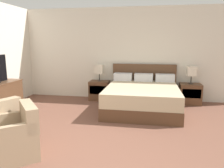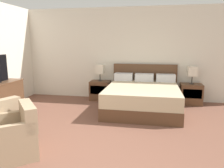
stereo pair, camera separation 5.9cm
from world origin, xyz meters
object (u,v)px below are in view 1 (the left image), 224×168
(nightstand_right, at_px, (190,94))
(table_lamp_right, at_px, (192,71))
(bed, at_px, (142,97))
(nightstand_left, at_px, (100,90))
(table_lamp_left, at_px, (99,69))
(armchair_companion, at_px, (14,138))

(nightstand_right, relative_size, table_lamp_right, 1.18)
(bed, relative_size, nightstand_left, 3.67)
(nightstand_right, xyz_separation_m, table_lamp_right, (0.00, 0.00, 0.61))
(bed, height_order, table_lamp_left, bed)
(nightstand_left, height_order, table_lamp_left, table_lamp_left)
(armchair_companion, bearing_deg, table_lamp_right, 48.63)
(nightstand_left, xyz_separation_m, table_lamp_left, (-0.00, 0.00, 0.61))
(nightstand_left, relative_size, armchair_companion, 0.57)
(nightstand_right, bearing_deg, table_lamp_right, 90.00)
(nightstand_right, height_order, table_lamp_right, table_lamp_right)
(nightstand_left, bearing_deg, bed, -30.13)
(bed, relative_size, table_lamp_right, 4.33)
(table_lamp_right, height_order, armchair_companion, table_lamp_right)
(bed, xyz_separation_m, nightstand_right, (1.25, 0.73, -0.04))
(nightstand_right, distance_m, table_lamp_right, 0.61)
(bed, bearing_deg, armchair_companion, -123.01)
(table_lamp_left, xyz_separation_m, table_lamp_right, (2.50, 0.00, 0.00))
(bed, distance_m, nightstand_left, 1.45)
(nightstand_right, distance_m, armchair_companion, 4.49)
(bed, bearing_deg, table_lamp_right, 30.18)
(nightstand_left, xyz_separation_m, armchair_companion, (-0.47, -3.37, 0.01))
(nightstand_left, bearing_deg, nightstand_right, 0.00)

